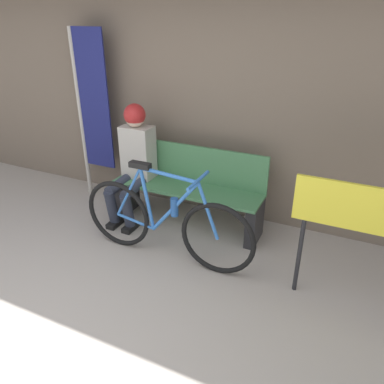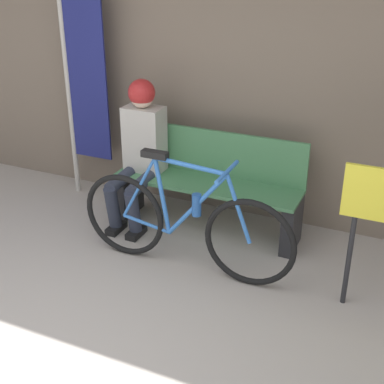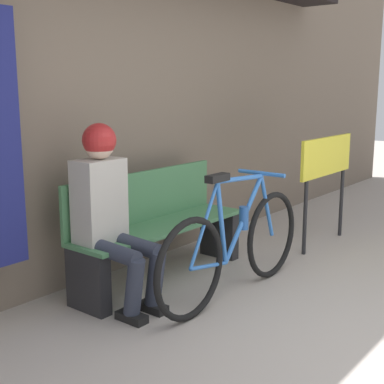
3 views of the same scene
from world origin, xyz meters
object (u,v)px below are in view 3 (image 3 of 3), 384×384
at_px(bicycle, 235,246).
at_px(person_seated, 108,204).
at_px(park_bench_near, 157,230).
at_px(signboard, 327,164).

height_order(bicycle, person_seated, person_seated).
xyz_separation_m(park_bench_near, bicycle, (0.09, -0.68, -0.02)).
distance_m(bicycle, person_seated, 0.96).
bearing_deg(park_bench_near, person_seated, -170.11).
relative_size(bicycle, signboard, 1.66).
bearing_deg(person_seated, bicycle, -40.15).
bearing_deg(bicycle, person_seated, 139.85).
height_order(person_seated, signboard, person_seated).
bearing_deg(signboard, person_seated, 167.19).
relative_size(park_bench_near, signboard, 1.55).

